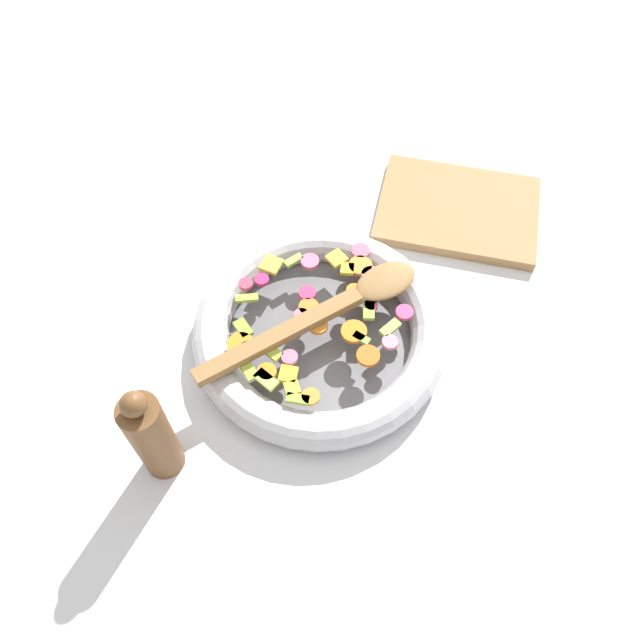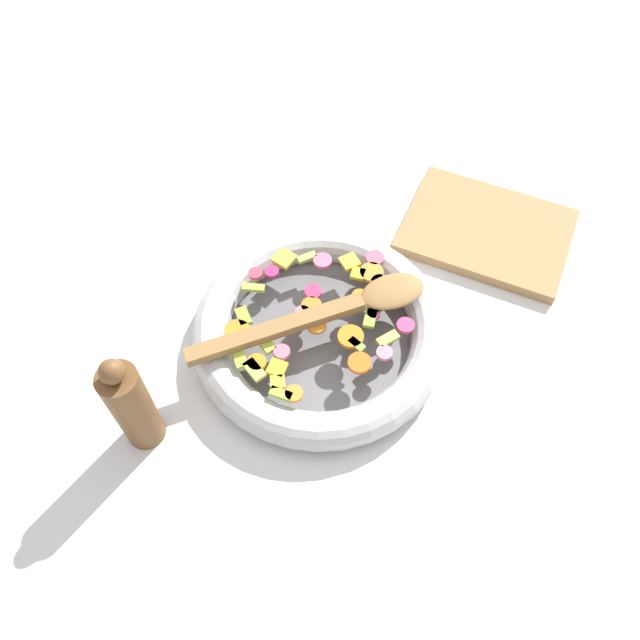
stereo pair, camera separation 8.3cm
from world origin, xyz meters
TOP-DOWN VIEW (x-y plane):
  - ground_plane at (0.00, 0.00)m, footprint 4.00×4.00m
  - skillet at (0.00, 0.00)m, footprint 0.35×0.35m
  - chopped_vegetables at (-0.01, 0.00)m, footprint 0.25×0.27m
  - wooden_spoon at (0.01, 0.01)m, footprint 0.27×0.26m
  - pepper_mill at (-0.15, -0.22)m, footprint 0.05×0.05m
  - cutting_board at (0.16, 0.28)m, footprint 0.25×0.19m

SIDE VIEW (x-z plane):
  - ground_plane at x=0.00m, z-range 0.00..0.00m
  - cutting_board at x=0.16m, z-range 0.00..0.02m
  - skillet at x=0.00m, z-range 0.00..0.05m
  - chopped_vegetables at x=-0.01m, z-range 0.05..0.06m
  - wooden_spoon at x=0.01m, z-range 0.06..0.07m
  - pepper_mill at x=-0.15m, z-range -0.01..0.17m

